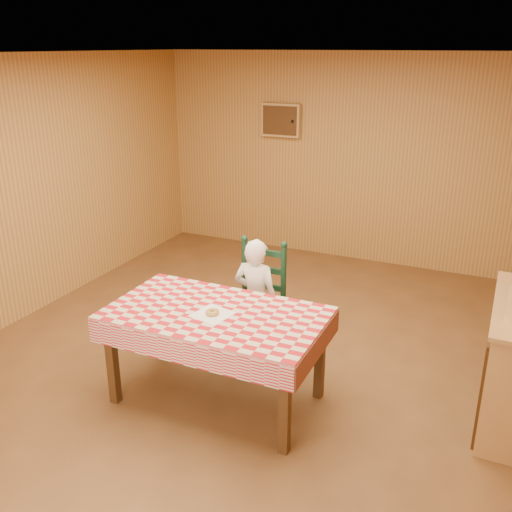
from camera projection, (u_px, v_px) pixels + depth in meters
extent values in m
plane|color=brown|center=(247.00, 363.00, 5.08)|extent=(6.00, 6.00, 0.00)
cube|color=#B38340|center=(348.00, 160.00, 7.19)|extent=(5.00, 0.10, 2.60)
cube|color=#B38340|center=(17.00, 192.00, 5.60)|extent=(0.10, 6.00, 2.60)
cube|color=#B17142|center=(245.00, 54.00, 4.18)|extent=(5.00, 6.00, 0.10)
cube|color=tan|center=(281.00, 120.00, 7.33)|extent=(0.52, 0.08, 0.42)
cube|color=#482C13|center=(280.00, 120.00, 7.29)|extent=(0.46, 0.02, 0.36)
sphere|color=black|center=(292.00, 121.00, 7.21)|extent=(0.04, 0.04, 0.04)
cube|color=#482C13|center=(216.00, 318.00, 4.32)|extent=(1.60, 0.90, 0.06)
cube|color=#482C13|center=(113.00, 363.00, 4.42)|extent=(0.07, 0.07, 0.69)
cube|color=#482C13|center=(285.00, 410.00, 3.86)|extent=(0.07, 0.07, 0.69)
cube|color=#482C13|center=(165.00, 323.00, 5.05)|extent=(0.07, 0.07, 0.69)
cube|color=#482C13|center=(320.00, 358.00, 4.49)|extent=(0.07, 0.07, 0.69)
cube|color=red|center=(216.00, 313.00, 4.31)|extent=(1.64, 0.94, 0.02)
cube|color=red|center=(184.00, 353.00, 3.94)|extent=(1.64, 0.02, 0.18)
cube|color=red|center=(243.00, 301.00, 4.74)|extent=(1.64, 0.02, 0.18)
cube|color=#305627|center=(128.00, 306.00, 4.66)|extent=(0.02, 0.94, 0.18)
cube|color=#305627|center=(318.00, 347.00, 4.02)|extent=(0.02, 0.94, 0.18)
cube|color=black|center=(256.00, 313.00, 5.04)|extent=(0.44, 0.40, 0.04)
cylinder|color=black|center=(228.00, 340.00, 5.05)|extent=(0.04, 0.04, 0.41)
cylinder|color=black|center=(268.00, 349.00, 4.90)|extent=(0.04, 0.04, 0.41)
cylinder|color=black|center=(245.00, 324.00, 5.34)|extent=(0.04, 0.04, 0.41)
cylinder|color=black|center=(283.00, 332.00, 5.19)|extent=(0.04, 0.04, 0.41)
cylinder|color=black|center=(245.00, 270.00, 5.15)|extent=(0.05, 0.05, 0.60)
sphere|color=black|center=(244.00, 239.00, 5.05)|extent=(0.06, 0.06, 0.06)
cylinder|color=black|center=(284.00, 277.00, 5.00)|extent=(0.05, 0.05, 0.60)
sphere|color=black|center=(284.00, 245.00, 4.90)|extent=(0.06, 0.06, 0.06)
cube|color=black|center=(264.00, 286.00, 5.12)|extent=(0.38, 0.03, 0.05)
cube|color=black|center=(264.00, 269.00, 5.06)|extent=(0.38, 0.03, 0.05)
cube|color=black|center=(264.00, 252.00, 5.01)|extent=(0.38, 0.03, 0.05)
imported|color=white|center=(256.00, 300.00, 5.00)|extent=(0.41, 0.27, 1.12)
cube|color=white|center=(212.00, 314.00, 4.26)|extent=(0.30, 0.30, 0.00)
torus|color=#B68941|center=(212.00, 312.00, 4.25)|extent=(0.11, 0.11, 0.03)
cube|color=#482C13|center=(486.00, 358.00, 4.29)|extent=(0.02, 1.20, 0.80)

